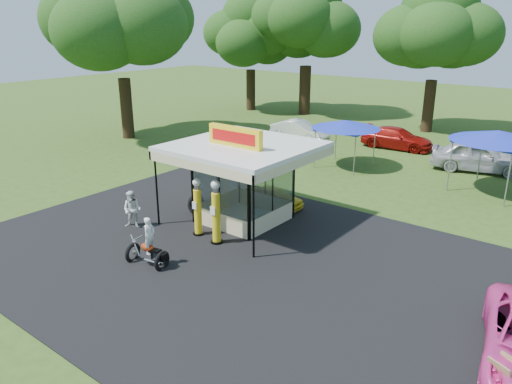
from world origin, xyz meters
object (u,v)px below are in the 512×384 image
at_px(gas_station_kiosk, 244,181).
at_px(spectator_west, 132,210).
at_px(bg_car_a, 300,130).
at_px(tent_east, 498,136).
at_px(kiosk_car, 274,197).
at_px(bg_car_b, 397,138).
at_px(motorcycle, 149,246).
at_px(tent_west, 346,125).
at_px(a_frame_sign, 502,379).
at_px(gas_pump_left, 198,208).
at_px(gas_pump_right, 216,214).
at_px(bg_car_c, 478,156).

bearing_deg(gas_station_kiosk, spectator_west, -132.73).
relative_size(bg_car_a, tent_east, 0.95).
bearing_deg(kiosk_car, bg_car_b, 0.35).
bearing_deg(kiosk_car, spectator_west, 150.72).
bearing_deg(motorcycle, tent_west, 84.18).
height_order(gas_station_kiosk, tent_east, gas_station_kiosk).
height_order(gas_station_kiosk, bg_car_a, gas_station_kiosk).
bearing_deg(tent_west, a_frame_sign, -50.78).
relative_size(gas_station_kiosk, tent_east, 1.20).
distance_m(motorcycle, bg_car_a, 20.63).
xyz_separation_m(gas_pump_left, gas_pump_right, (1.12, -0.14, 0.08)).
distance_m(kiosk_car, bg_car_c, 13.15).
height_order(gas_pump_left, gas_pump_right, gas_pump_right).
xyz_separation_m(gas_station_kiosk, motorcycle, (0.04, -5.24, -1.05)).
relative_size(gas_station_kiosk, motorcycle, 2.86).
height_order(gas_station_kiosk, spectator_west, gas_station_kiosk).
height_order(a_frame_sign, bg_car_c, bg_car_c).
distance_m(bg_car_c, tent_west, 7.70).
bearing_deg(gas_pump_right, tent_west, 96.20).
bearing_deg(gas_station_kiosk, tent_east, 55.31).
height_order(gas_station_kiosk, bg_car_b, gas_station_kiosk).
xyz_separation_m(gas_pump_left, motorcycle, (0.50, -2.95, -0.41)).
distance_m(gas_station_kiosk, kiosk_car, 2.56).
height_order(spectator_west, bg_car_a, spectator_west).
height_order(kiosk_car, tent_east, tent_east).
distance_m(gas_pump_right, tent_east, 14.68).
xyz_separation_m(gas_station_kiosk, gas_pump_right, (0.65, -2.43, -0.55)).
height_order(bg_car_c, tent_east, tent_east).
bearing_deg(kiosk_car, bg_car_c, -25.84).
distance_m(a_frame_sign, bg_car_a, 26.08).
distance_m(spectator_west, bg_car_b, 19.94).
height_order(gas_pump_right, bg_car_c, gas_pump_right).
relative_size(gas_station_kiosk, spectator_west, 3.41).
height_order(gas_pump_left, tent_east, tent_east).
height_order(motorcycle, bg_car_a, motorcycle).
height_order(gas_pump_right, tent_west, tent_west).
distance_m(motorcycle, bg_car_b, 21.54).
distance_m(a_frame_sign, spectator_west, 14.56).
xyz_separation_m(gas_pump_right, spectator_west, (-3.80, -0.98, -0.44)).
distance_m(gas_station_kiosk, bg_car_a, 15.78).
relative_size(spectator_west, bg_car_c, 0.31).
height_order(gas_station_kiosk, tent_west, gas_station_kiosk).
relative_size(bg_car_b, tent_east, 1.06).
height_order(a_frame_sign, spectator_west, spectator_west).
distance_m(gas_pump_right, tent_west, 12.73).
distance_m(gas_pump_left, gas_pump_right, 1.13).
distance_m(gas_station_kiosk, a_frame_sign, 12.33).
bearing_deg(bg_car_a, bg_car_c, -93.59).
distance_m(bg_car_b, tent_west, 6.43).
bearing_deg(bg_car_c, tent_east, -170.17).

